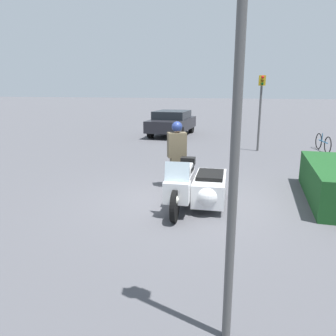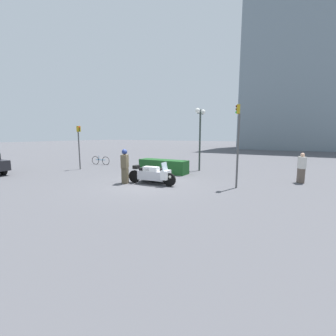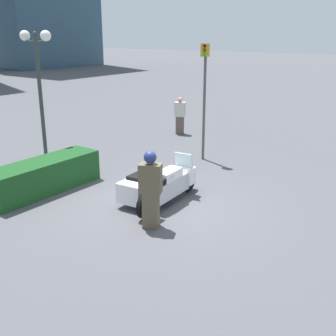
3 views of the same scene
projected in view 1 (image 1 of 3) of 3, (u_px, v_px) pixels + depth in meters
name	position (u px, v px, depth m)	size (l,w,h in m)	color
ground_plane	(188.00, 200.00, 7.72)	(160.00, 160.00, 0.00)	#4C4C51
police_motorcycle	(198.00, 186.00, 7.26)	(2.65, 1.23, 1.15)	black
officer_rider	(177.00, 153.00, 8.57)	(0.46, 0.55, 1.75)	brown
hedge_bush_curbside	(330.00, 182.00, 7.68)	(3.26, 0.96, 0.86)	#19471E
traffic_light_near	(237.00, 102.00, 2.92)	(0.22, 0.29, 3.79)	#4C4C4C
traffic_light_far	(261.00, 101.00, 13.32)	(0.22, 0.28, 3.08)	#4C4C4C
parked_car_background	(172.00, 122.00, 18.24)	(4.17, 1.95, 1.36)	black
bicycle_parked	(323.00, 143.00, 13.75)	(1.70, 0.35, 0.75)	black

